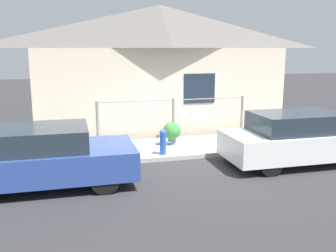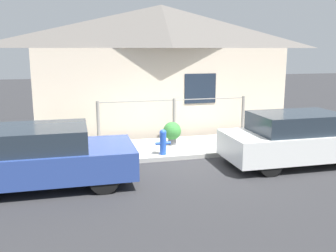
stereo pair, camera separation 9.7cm
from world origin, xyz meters
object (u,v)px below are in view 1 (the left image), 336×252
object	(u,v)px
potted_plant_near_hydrant	(172,132)
potted_plant_by_fence	(64,135)
car_left	(44,157)
car_right	(299,138)
fire_hydrant	(163,141)

from	to	relation	value
potted_plant_near_hydrant	potted_plant_by_fence	world-z (taller)	potted_plant_near_hydrant
car_left	potted_plant_near_hydrant	size ratio (longest dim) A/B	5.58
car_left	car_right	xyz separation A→B (m)	(6.31, -0.00, 0.01)
car_left	potted_plant_near_hydrant	xyz separation A→B (m)	(3.53, 2.31, -0.15)
car_left	potted_plant_by_fence	xyz separation A→B (m)	(0.40, 2.91, -0.20)
car_right	potted_plant_near_hydrant	xyz separation A→B (m)	(-2.79, 2.31, -0.16)
car_right	potted_plant_by_fence	bearing A→B (deg)	154.45
potted_plant_by_fence	potted_plant_near_hydrant	bearing A→B (deg)	-10.77
fire_hydrant	potted_plant_near_hydrant	world-z (taller)	fire_hydrant
fire_hydrant	potted_plant_near_hydrant	bearing A→B (deg)	61.76
fire_hydrant	car_right	bearing A→B (deg)	-21.96
car_right	fire_hydrant	world-z (taller)	car_right
potted_plant_near_hydrant	fire_hydrant	bearing A→B (deg)	-118.24
car_left	fire_hydrant	world-z (taller)	car_left
car_left	potted_plant_near_hydrant	distance (m)	4.22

